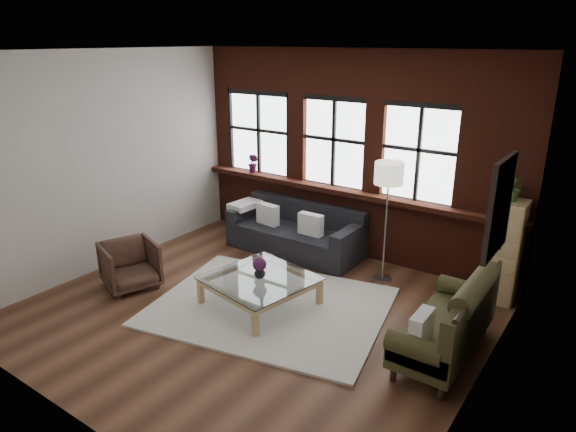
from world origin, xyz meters
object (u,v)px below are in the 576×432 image
Objects in this scene: vintage_settee at (445,318)px; floor_lamp at (386,218)px; drawer_chest at (504,251)px; vase at (260,272)px; armchair at (130,265)px; dark_sofa at (295,229)px; coffee_table at (260,292)px.

vintage_settee is 1.96m from floor_lamp.
floor_lamp is (-1.52, -0.37, 0.26)m from drawer_chest.
floor_lamp reaches higher than vase.
vintage_settee is at bearing -57.07° from armchair.
vintage_settee is 2.36m from vase.
floor_lamp is (1.63, -0.12, 0.55)m from dark_sofa.
dark_sofa is at bearing 110.03° from coffee_table.
vase is at bearing -121.78° from floor_lamp.
vintage_settee reaches higher than vase.
dark_sofa is 3.05× the size of armchair.
dark_sofa is 1.16× the size of floor_lamp.
dark_sofa is 2.63m from armchair.
floor_lamp is at bearing -4.30° from dark_sofa.
coffee_table is (1.82, 0.62, -0.13)m from armchair.
vintage_settee is at bearing -26.06° from dark_sofa.
dark_sofa is 3.31m from vintage_settee.
drawer_chest reaches higher than vintage_settee.
coffee_table is at bearing -141.80° from drawer_chest.
armchair is at bearing -149.04° from drawer_chest.
floor_lamp is at bearing 58.22° from vase.
armchair is at bearing -141.61° from floor_lamp.
coffee_table is (-2.35, -0.28, -0.26)m from vintage_settee.
armchair is 1.92m from coffee_table.
floor_lamp is (-1.35, 1.33, 0.49)m from vintage_settee.
armchair is 0.59× the size of coffee_table.
vase is 0.08× the size of floor_lamp.
vintage_settee reaches higher than armchair.
floor_lamp is at bearing 135.33° from vintage_settee.
armchair is 3.64m from floor_lamp.
coffee_table is 0.88× the size of drawer_chest.
armchair reaches higher than vase.
drawer_chest reaches higher than vase.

